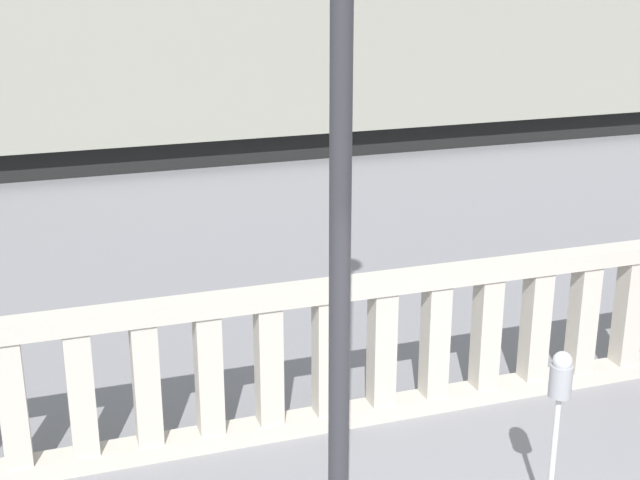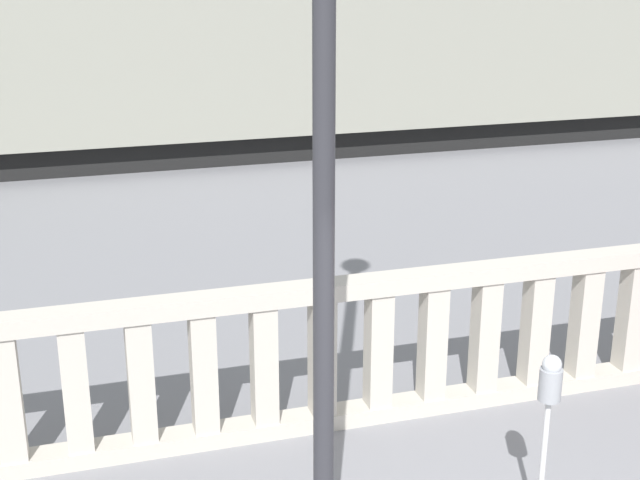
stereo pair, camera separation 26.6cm
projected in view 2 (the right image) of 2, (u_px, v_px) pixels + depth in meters
The scene contains 4 objects.
balustrade at pixel (378, 349), 7.55m from camera, with size 13.44×0.24×1.32m.
lamppost at pixel (324, 7), 4.81m from camera, with size 0.37×0.37×6.13m.
parking_meter at pixel (549, 394), 5.95m from camera, with size 0.15×0.15×1.35m.
train_near at pixel (212, 47), 16.86m from camera, with size 22.47×3.03×4.48m.
Camera 2 is at (-2.43, -3.17, 3.94)m, focal length 50.00 mm.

